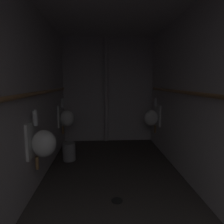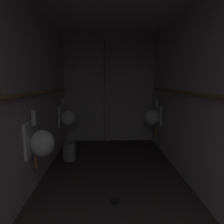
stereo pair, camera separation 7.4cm
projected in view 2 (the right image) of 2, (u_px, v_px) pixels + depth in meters
The scene contains 12 objects.
floor at pixel (114, 197), 2.49m from camera, with size 2.23×4.71×0.08m, color #383330.
wall_left at pixel (21, 99), 2.26m from camera, with size 0.06×4.71×2.44m, color #BBB4B5.
wall_right at pixel (203, 99), 2.33m from camera, with size 0.06×4.71×2.44m, color #BBB4B5.
wall_back at pixel (109, 91), 4.59m from camera, with size 2.23×0.06×2.44m, color #BBB4B5.
urinal_left_mid at pixel (41, 142), 2.39m from camera, with size 0.32×0.30×0.76m.
urinal_left_far at pixel (67, 118), 4.05m from camera, with size 0.32×0.30×0.76m.
urinal_right_mid at pixel (153, 117), 4.09m from camera, with size 0.32×0.30×0.76m.
supply_pipe_left at pixel (29, 94), 2.26m from camera, with size 0.06×3.89×0.06m.
supply_pipe_right at pixel (197, 94), 2.30m from camera, with size 0.06×3.91×0.06m.
standpipe_back_wall at pixel (107, 91), 4.48m from camera, with size 0.10×0.10×2.39m, color #BBB4B5.
floor_drain at pixel (115, 201), 2.33m from camera, with size 0.14×0.14×0.01m, color black.
waste_bin at pixel (69, 151), 3.55m from camera, with size 0.23×0.23×0.32m, color gray.
Camera 2 is at (-0.10, 0.00, 1.42)m, focal length 31.02 mm.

